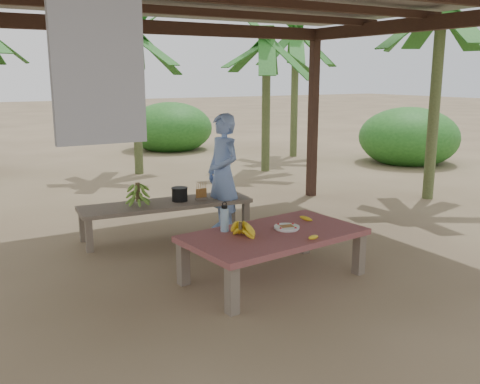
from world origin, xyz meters
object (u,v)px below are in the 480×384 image
water_flask (225,219)px  woman (223,173)px  ripe_banana_bunch (240,229)px  plate (287,228)px  cooking_pot (180,195)px  work_table (274,238)px  bench (166,207)px

water_flask → woman: (0.79, 1.49, 0.16)m
ripe_banana_bunch → plate: bearing=1.0°
cooking_pot → woman: bearing=-15.7°
water_flask → woman: bearing=62.0°
water_flask → woman: woman is taller
work_table → plate: bearing=2.1°
plate → cooking_pot: size_ratio=1.31×
ripe_banana_bunch → water_flask: bearing=96.0°
bench → woman: (0.74, -0.17, 0.39)m
cooking_pot → water_flask: bearing=-98.0°
water_flask → ripe_banana_bunch: bearing=-84.0°
bench → water_flask: (-0.05, -1.66, 0.24)m
work_table → woman: (0.38, 1.78, 0.35)m
plate → woman: bearing=83.4°
woman → ripe_banana_bunch: bearing=-28.3°
work_table → ripe_banana_bunch: ripe_banana_bunch is taller
ripe_banana_bunch → cooking_pot: bearing=84.0°
ripe_banana_bunch → water_flask: (-0.03, 0.27, 0.05)m
ripe_banana_bunch → plate: (0.56, 0.01, -0.07)m
woman → plate: bearing=-11.5°
cooking_pot → bench: bearing=175.8°
work_table → plate: (0.18, 0.03, 0.08)m
ripe_banana_bunch → woman: (0.76, 1.76, 0.20)m
plate → water_flask: 0.65m
work_table → ripe_banana_bunch: bearing=171.5°
work_table → water_flask: 0.54m
bench → ripe_banana_bunch: ripe_banana_bunch is taller
work_table → plate: 0.20m
bench → cooking_pot: cooking_pot is taller
cooking_pot → ripe_banana_bunch: bearing=-96.0°
cooking_pot → woman: size_ratio=0.13×
cooking_pot → woman: (0.56, -0.16, 0.25)m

